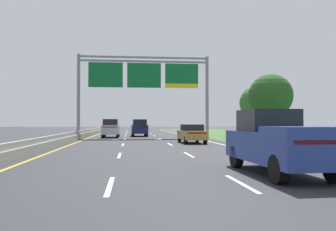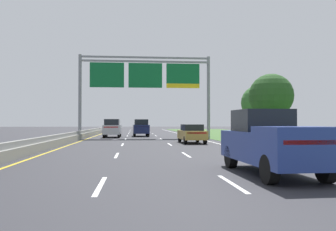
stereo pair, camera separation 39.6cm
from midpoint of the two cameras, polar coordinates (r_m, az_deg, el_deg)
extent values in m
plane|color=#2B2B30|center=(34.45, -4.30, -4.01)|extent=(220.00, 220.00, 0.00)
cube|color=white|center=(10.07, -10.46, -11.04)|extent=(0.14, 3.00, 0.01)
cube|color=white|center=(18.98, -8.41, -6.35)|extent=(0.14, 3.00, 0.01)
cube|color=white|center=(27.95, -7.68, -4.67)|extent=(0.14, 3.00, 0.01)
cube|color=white|center=(36.94, -7.30, -3.80)|extent=(0.14, 3.00, 0.01)
cube|color=white|center=(45.93, -7.08, -3.27)|extent=(0.14, 3.00, 0.01)
cube|color=white|center=(54.92, -6.92, -2.91)|extent=(0.14, 3.00, 0.01)
cube|color=white|center=(63.92, -6.82, -2.66)|extent=(0.14, 3.00, 0.01)
cube|color=white|center=(72.91, -6.73, -2.47)|extent=(0.14, 3.00, 0.01)
cube|color=white|center=(81.91, -6.67, -2.32)|extent=(0.14, 3.00, 0.01)
cube|color=white|center=(10.47, 10.56, -10.65)|extent=(0.14, 3.00, 0.01)
cube|color=white|center=(19.20, 2.77, -6.30)|extent=(0.14, 3.00, 0.01)
cube|color=white|center=(28.10, -0.09, -4.66)|extent=(0.14, 3.00, 0.01)
cube|color=white|center=(37.05, -1.56, -3.80)|extent=(0.14, 3.00, 0.01)
cube|color=white|center=(46.02, -2.46, -3.27)|extent=(0.14, 3.00, 0.01)
cube|color=white|center=(54.99, -3.06, -2.92)|extent=(0.14, 3.00, 0.01)
cube|color=white|center=(63.98, -3.50, -2.66)|extent=(0.14, 3.00, 0.01)
cube|color=white|center=(72.97, -3.82, -2.47)|extent=(0.14, 3.00, 0.01)
cube|color=white|center=(81.96, -4.08, -2.32)|extent=(0.14, 3.00, 0.01)
cube|color=white|center=(35.14, 5.38, -3.94)|extent=(0.16, 106.00, 0.01)
cube|color=gold|center=(34.76, -14.09, -3.94)|extent=(0.16, 106.00, 0.01)
cube|color=#3D602D|center=(37.58, 17.52, -3.70)|extent=(14.00, 110.00, 0.02)
cube|color=gray|center=(34.85, -15.23, -3.48)|extent=(0.60, 110.00, 0.55)
cube|color=gray|center=(34.84, -15.23, -2.78)|extent=(0.25, 110.00, 0.30)
cylinder|color=gray|center=(41.12, -14.46, 3.06)|extent=(0.36, 0.36, 9.41)
cylinder|color=gray|center=(41.62, 6.03, 2.98)|extent=(0.36, 0.36, 9.41)
cube|color=gray|center=(41.28, -4.14, 9.28)|extent=(14.70, 0.24, 0.20)
cube|color=gray|center=(41.20, -4.14, 8.67)|extent=(14.70, 0.24, 0.20)
cube|color=#0C602D|center=(40.86, -10.26, 6.45)|extent=(3.83, 0.12, 2.81)
cube|color=#0C602D|center=(40.78, -4.14, 6.45)|extent=(3.83, 0.12, 2.81)
cube|color=#0C602D|center=(41.19, 1.94, 6.73)|extent=(3.83, 0.12, 2.31)
cube|color=yellow|center=(41.02, 1.94, 4.78)|extent=(3.83, 0.12, 0.50)
cube|color=navy|center=(12.49, 16.42, -4.84)|extent=(2.14, 5.45, 1.00)
cube|color=black|center=(13.25, 14.90, -0.78)|extent=(1.77, 1.95, 0.78)
cube|color=#B21414|center=(10.11, 22.59, -3.99)|extent=(1.68, 0.12, 0.12)
cube|color=navy|center=(10.91, 20.11, -2.21)|extent=(2.05, 2.00, 0.20)
cylinder|color=black|center=(13.94, 10.11, -6.54)|extent=(0.32, 0.85, 0.84)
cylinder|color=black|center=(14.55, 16.54, -6.28)|extent=(0.32, 0.85, 0.84)
cylinder|color=black|center=(10.53, 16.29, -8.28)|extent=(0.32, 0.85, 0.84)
cylinder|color=black|center=(11.32, 24.25, -7.72)|extent=(0.32, 0.85, 0.84)
cube|color=#B2B5BA|center=(41.78, -9.43, -2.24)|extent=(1.92, 4.71, 1.05)
cube|color=black|center=(41.62, -9.44, -1.06)|extent=(1.64, 3.01, 0.68)
cube|color=#B21414|center=(39.47, -9.63, -1.85)|extent=(1.60, 0.09, 0.12)
cylinder|color=black|center=(43.44, -10.38, -2.89)|extent=(0.26, 0.76, 0.76)
cylinder|color=black|center=(43.34, -8.22, -2.90)|extent=(0.26, 0.76, 0.76)
cylinder|color=black|center=(40.26, -10.73, -3.03)|extent=(0.26, 0.76, 0.76)
cylinder|color=black|center=(40.15, -8.40, -3.04)|extent=(0.26, 0.76, 0.76)
cube|color=#161E47|center=(44.60, -4.88, -2.18)|extent=(2.02, 4.75, 1.05)
cube|color=black|center=(44.45, -4.87, -1.07)|extent=(1.71, 3.04, 0.68)
cube|color=#B21414|center=(42.29, -4.73, -1.81)|extent=(1.60, 0.12, 0.12)
cylinder|color=black|center=(46.18, -5.99, -2.79)|extent=(0.28, 0.77, 0.76)
cylinder|color=black|center=(46.26, -3.96, -2.79)|extent=(0.28, 0.77, 0.76)
cylinder|color=black|center=(42.99, -5.87, -2.92)|extent=(0.28, 0.77, 0.76)
cylinder|color=black|center=(43.07, -3.69, -2.92)|extent=(0.28, 0.77, 0.76)
cube|color=#A38438|center=(30.00, 3.46, -3.12)|extent=(1.94, 4.45, 0.72)
cube|color=black|center=(29.93, 3.47, -1.93)|extent=(1.63, 2.34, 0.52)
cube|color=#B21414|center=(27.88, 4.31, -2.83)|extent=(1.53, 0.12, 0.12)
cylinder|color=black|center=(31.34, 1.49, -3.69)|extent=(0.24, 0.67, 0.66)
cylinder|color=black|center=(31.64, 4.36, -3.66)|extent=(0.24, 0.67, 0.66)
cylinder|color=black|center=(28.40, 2.45, -3.96)|extent=(0.24, 0.67, 0.66)
cylinder|color=black|center=(28.72, 5.60, -3.92)|extent=(0.24, 0.67, 0.66)
cylinder|color=#4C3823|center=(32.27, 15.84, -1.92)|extent=(0.36, 0.36, 2.52)
sphere|color=#234C1E|center=(32.35, 15.81, 3.05)|extent=(3.86, 3.86, 3.86)
cylinder|color=#4C3823|center=(42.92, 13.88, -1.79)|extent=(0.36, 0.36, 2.41)
sphere|color=#33662D|center=(42.98, 13.86, 2.00)|extent=(4.10, 4.10, 4.10)
camera|label=1|loc=(0.20, -90.38, 0.01)|focal=37.94mm
camera|label=2|loc=(0.20, 89.62, -0.01)|focal=37.94mm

